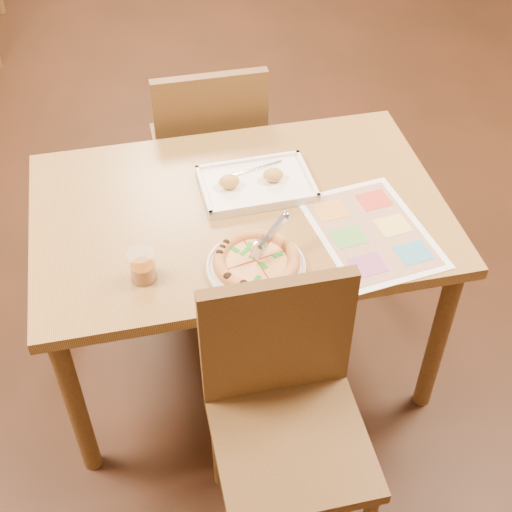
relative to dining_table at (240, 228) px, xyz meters
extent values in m
plane|color=black|center=(0.00, 0.00, -0.63)|extent=(7.00, 7.00, 0.00)
cube|color=olive|center=(0.00, 0.00, 0.07)|extent=(1.30, 0.85, 0.04)
cylinder|color=brown|center=(-0.59, -0.36, -0.29)|extent=(0.06, 0.06, 0.68)
cylinder|color=brown|center=(-0.59, 0.36, -0.29)|extent=(0.06, 0.06, 0.68)
cylinder|color=brown|center=(0.59, -0.36, -0.29)|extent=(0.06, 0.06, 0.68)
cylinder|color=brown|center=(0.59, 0.36, -0.29)|extent=(0.06, 0.06, 0.68)
cube|color=brown|center=(0.00, -0.70, -0.18)|extent=(0.42, 0.42, 0.04)
cube|color=brown|center=(0.00, -0.51, 0.04)|extent=(0.42, 0.04, 0.45)
cube|color=brown|center=(0.00, 0.70, -0.18)|extent=(0.42, 0.42, 0.04)
cube|color=brown|center=(0.00, 0.51, 0.04)|extent=(0.42, 0.04, 0.45)
cylinder|color=white|center=(-0.01, -0.28, 0.09)|extent=(0.38, 0.38, 0.02)
cylinder|color=#DF8C4C|center=(0.00, -0.27, 0.11)|extent=(0.24, 0.24, 0.01)
cylinder|color=#E8CE7E|center=(0.00, -0.27, 0.11)|extent=(0.21, 0.21, 0.01)
torus|color=#DF8C4C|center=(0.00, -0.27, 0.12)|extent=(0.25, 0.25, 0.04)
cylinder|color=silver|center=(0.01, -0.27, 0.16)|extent=(0.07, 0.05, 0.08)
cube|color=silver|center=(0.05, -0.23, 0.18)|extent=(0.11, 0.09, 0.06)
cube|color=white|center=(0.07, 0.09, 0.10)|extent=(0.37, 0.26, 0.02)
cube|color=silver|center=(0.07, 0.09, 0.11)|extent=(0.18, 0.05, 0.00)
ellipsoid|color=gold|center=(-0.01, 0.08, 0.13)|extent=(0.07, 0.05, 0.04)
ellipsoid|color=gold|center=(0.13, 0.09, 0.13)|extent=(0.07, 0.05, 0.04)
cylinder|color=#843F0A|center=(-0.33, -0.24, 0.11)|extent=(0.07, 0.07, 0.05)
cylinder|color=white|center=(-0.33, -0.24, 0.13)|extent=(0.08, 0.08, 0.10)
cube|color=white|center=(0.37, -0.20, 0.09)|extent=(0.38, 0.49, 0.00)
camera|label=1|loc=(-0.32, -1.69, 1.55)|focal=50.00mm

